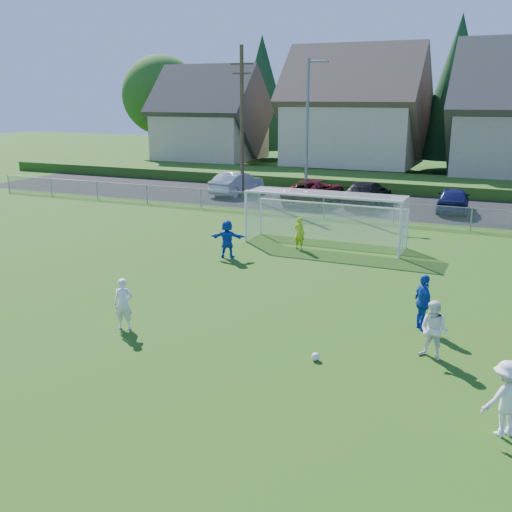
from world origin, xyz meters
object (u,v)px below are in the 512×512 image
object	(u,v)px
soccer_goal	(326,210)
car_e	(453,199)
player_white_c	(506,399)
car_b	(237,183)
car_d	(367,193)
goalkeeper	(299,233)
soccer_ball	(316,357)
player_white_a	(123,304)
car_c	(314,191)
player_white_b	(434,330)
player_blue_a	(423,302)
player_blue_b	(227,239)

from	to	relation	value
soccer_goal	car_e	bearing A→B (deg)	67.45
player_white_c	car_b	size ratio (longest dim) A/B	0.34
car_e	car_d	bearing A→B (deg)	-6.60
player_white_c	goalkeeper	xyz separation A→B (m)	(-9.16, 12.86, -0.08)
soccer_ball	goalkeeper	size ratio (longest dim) A/B	0.15
car_b	car_d	distance (m)	9.44
player_white_a	car_c	xyz separation A→B (m)	(-1.80, 23.13, -0.00)
player_white_b	soccer_goal	world-z (taller)	soccer_goal
player_blue_a	car_d	bearing A→B (deg)	-14.34
car_d	car_e	size ratio (longest dim) A/B	1.16
player_blue_b	car_d	distance (m)	15.34
player_white_b	player_white_a	bearing A→B (deg)	-153.42
car_c	car_e	bearing A→B (deg)	-172.96
player_white_a	goalkeeper	size ratio (longest dim) A/B	1.05
player_blue_b	soccer_goal	bearing A→B (deg)	-144.57
player_white_c	car_d	distance (m)	26.99
goalkeeper	car_b	world-z (taller)	car_b
goalkeeper	car_e	world-z (taller)	car_e
player_white_a	player_blue_a	bearing A→B (deg)	4.41
car_b	car_d	xyz separation A→B (m)	(9.43, -0.38, -0.04)
player_blue_a	car_d	size ratio (longest dim) A/B	0.33
car_b	player_white_b	bearing A→B (deg)	133.22
player_blue_b	goalkeeper	world-z (taller)	player_blue_b
player_blue_b	car_b	xyz separation A→B (m)	(-7.04, 15.53, -0.03)
car_c	car_b	bearing A→B (deg)	-5.34
player_white_a	car_c	bearing A→B (deg)	75.13
player_blue_a	player_white_a	bearing A→B (deg)	81.14
soccer_ball	soccer_goal	distance (m)	13.04
car_d	soccer_goal	size ratio (longest dim) A/B	0.70
soccer_goal	car_d	bearing A→B (deg)	93.95
soccer_ball	car_c	bearing A→B (deg)	108.72
player_blue_b	soccer_goal	xyz separation A→B (m)	(3.16, 3.99, 0.80)
player_white_a	goalkeeper	distance (m)	11.34
car_d	car_e	world-z (taller)	car_e
car_b	soccer_goal	xyz separation A→B (m)	(10.20, -11.54, 0.84)
player_white_c	car_e	size ratio (longest dim) A/B	0.37
soccer_ball	car_c	world-z (taller)	car_c
player_white_c	car_d	size ratio (longest dim) A/B	0.32
car_e	goalkeeper	bearing A→B (deg)	62.50
player_white_b	car_b	size ratio (longest dim) A/B	0.34
player_white_b	soccer_ball	bearing A→B (deg)	-137.42
car_b	goalkeeper	bearing A→B (deg)	132.77
player_blue_b	car_e	xyz separation A→B (m)	(7.70, 14.91, -0.06)
player_blue_a	goalkeeper	world-z (taller)	player_blue_a
car_d	player_white_c	bearing A→B (deg)	112.82
car_c	car_d	size ratio (longest dim) A/B	1.08
player_white_b	car_b	xyz separation A→B (m)	(-16.68, 22.57, -0.01)
player_white_c	car_b	distance (m)	31.77
player_blue_a	car_e	size ratio (longest dim) A/B	0.38
soccer_goal	player_blue_b	bearing A→B (deg)	-128.42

